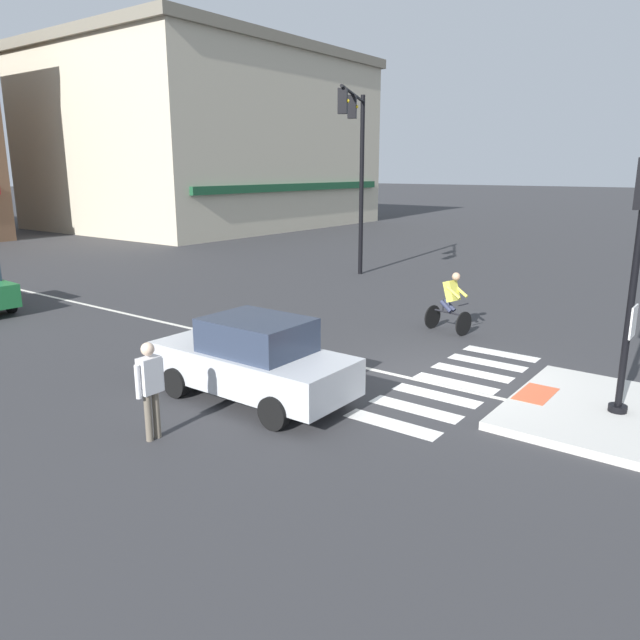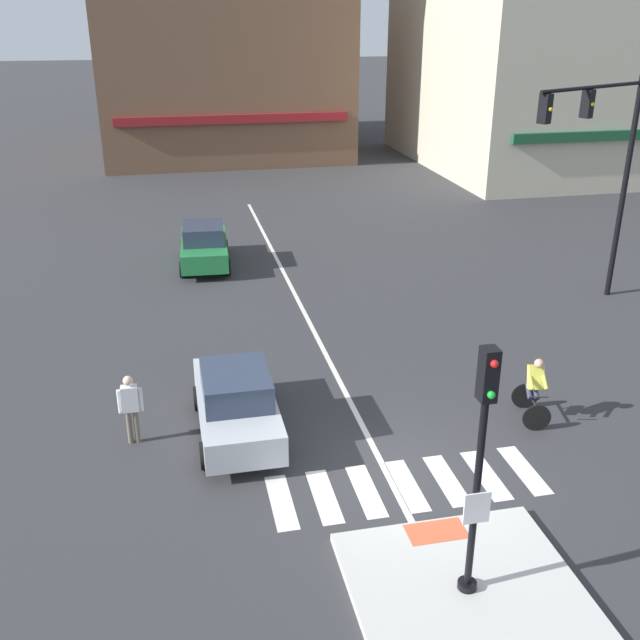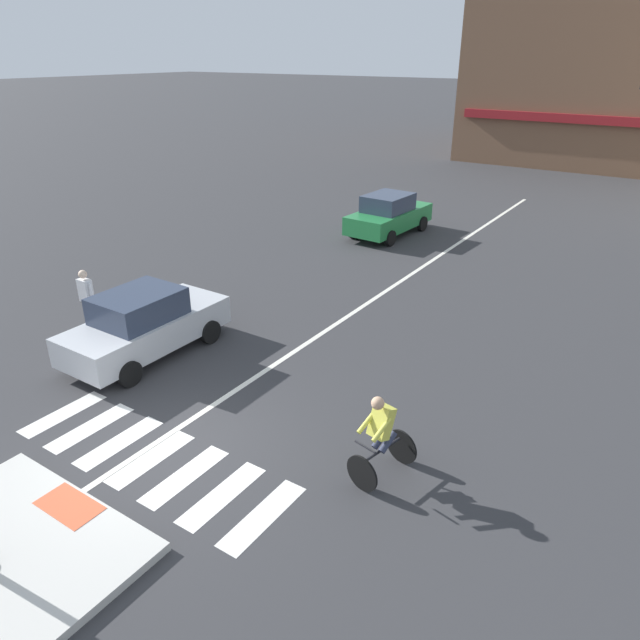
{
  "view_description": "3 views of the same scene",
  "coord_description": "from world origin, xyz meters",
  "px_view_note": "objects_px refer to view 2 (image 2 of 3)",
  "views": [
    {
      "loc": [
        -11.3,
        -5.26,
        4.37
      ],
      "look_at": [
        0.0,
        3.21,
        0.84
      ],
      "focal_mm": 34.07,
      "sensor_mm": 36.0,
      "label": 1
    },
    {
      "loc": [
        -4.37,
        -12.15,
        8.98
      ],
      "look_at": [
        -0.7,
        4.91,
        1.59
      ],
      "focal_mm": 40.97,
      "sensor_mm": 36.0,
      "label": 2
    },
    {
      "loc": [
        7.38,
        -5.83,
        6.77
      ],
      "look_at": [
        0.68,
        4.21,
        1.22
      ],
      "focal_mm": 33.01,
      "sensor_mm": 36.0,
      "label": 3
    }
  ],
  "objects_px": {
    "signal_pole": "(481,452)",
    "traffic_light_mast": "(604,153)",
    "car_green_westbound_distant": "(204,245)",
    "pedestrian_at_curb_left": "(131,404)",
    "car_silver_westbound_near": "(236,402)",
    "cyclist": "(534,388)"
  },
  "relations": [
    {
      "from": "signal_pole",
      "to": "traffic_light_mast",
      "type": "height_order",
      "value": "traffic_light_mast"
    },
    {
      "from": "signal_pole",
      "to": "car_silver_westbound_near",
      "type": "bearing_deg",
      "value": 118.42
    },
    {
      "from": "car_green_westbound_distant",
      "to": "pedestrian_at_curb_left",
      "type": "height_order",
      "value": "pedestrian_at_curb_left"
    },
    {
      "from": "traffic_light_mast",
      "to": "car_silver_westbound_near",
      "type": "distance_m",
      "value": 14.01
    },
    {
      "from": "car_silver_westbound_near",
      "to": "pedestrian_at_curb_left",
      "type": "distance_m",
      "value": 2.33
    },
    {
      "from": "traffic_light_mast",
      "to": "pedestrian_at_curb_left",
      "type": "xyz_separation_m",
      "value": [
        -14.43,
        -5.58,
        -3.99
      ]
    },
    {
      "from": "car_green_westbound_distant",
      "to": "pedestrian_at_curb_left",
      "type": "distance_m",
      "value": 12.47
    },
    {
      "from": "car_silver_westbound_near",
      "to": "cyclist",
      "type": "distance_m",
      "value": 6.93
    },
    {
      "from": "signal_pole",
      "to": "car_silver_westbound_near",
      "type": "xyz_separation_m",
      "value": [
        -3.18,
        5.88,
        -1.99
      ]
    },
    {
      "from": "signal_pole",
      "to": "cyclist",
      "type": "height_order",
      "value": "signal_pole"
    },
    {
      "from": "traffic_light_mast",
      "to": "pedestrian_at_curb_left",
      "type": "height_order",
      "value": "traffic_light_mast"
    },
    {
      "from": "car_silver_westbound_near",
      "to": "signal_pole",
      "type": "bearing_deg",
      "value": -61.58
    },
    {
      "from": "signal_pole",
      "to": "pedestrian_at_curb_left",
      "type": "distance_m",
      "value": 8.34
    },
    {
      "from": "car_green_westbound_distant",
      "to": "signal_pole",
      "type": "bearing_deg",
      "value": -80.38
    },
    {
      "from": "traffic_light_mast",
      "to": "car_silver_westbound_near",
      "type": "xyz_separation_m",
      "value": [
        -12.1,
        -5.7,
        -4.16
      ]
    },
    {
      "from": "signal_pole",
      "to": "car_green_westbound_distant",
      "type": "distance_m",
      "value": 18.59
    },
    {
      "from": "traffic_light_mast",
      "to": "car_green_westbound_distant",
      "type": "xyz_separation_m",
      "value": [
        -12.01,
        6.65,
        -4.16
      ]
    },
    {
      "from": "car_silver_westbound_near",
      "to": "pedestrian_at_curb_left",
      "type": "height_order",
      "value": "pedestrian_at_curb_left"
    },
    {
      "from": "pedestrian_at_curb_left",
      "to": "signal_pole",
      "type": "bearing_deg",
      "value": -47.44
    },
    {
      "from": "car_green_westbound_distant",
      "to": "car_silver_westbound_near",
      "type": "relative_size",
      "value": 1.02
    },
    {
      "from": "car_silver_westbound_near",
      "to": "pedestrian_at_curb_left",
      "type": "xyz_separation_m",
      "value": [
        -2.32,
        0.12,
        0.17
      ]
    },
    {
      "from": "car_silver_westbound_near",
      "to": "pedestrian_at_curb_left",
      "type": "bearing_deg",
      "value": 177.12
    }
  ]
}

